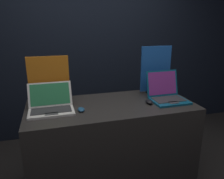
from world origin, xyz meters
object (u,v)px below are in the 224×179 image
Objects in this scene: promo_stand_front at (49,81)px; laptop_back at (166,94)px; mouse_back at (149,102)px; mouse_front at (81,109)px; laptop_front at (51,105)px; promo_stand_back at (156,71)px.

promo_stand_front is 1.18m from laptop_back.
mouse_front is at bearing -179.77° from mouse_back.
laptop_front is 1.15m from laptop_back.
promo_stand_back is at bearing 20.11° from mouse_front.
mouse_front is 0.18× the size of promo_stand_back.
mouse_front is 0.91× the size of mouse_back.
laptop_back is (0.89, 0.06, 0.05)m from mouse_front.
promo_stand_front is at bearing 161.80° from mouse_back.
laptop_front is 1.12× the size of laptop_back.
laptop_back is 0.32m from promo_stand_back.
promo_stand_back reaches higher than mouse_back.
mouse_back is (-0.22, -0.06, -0.05)m from laptop_back.
mouse_front is at bearing -159.89° from promo_stand_back.
mouse_front is (0.26, -0.09, -0.04)m from laptop_front.
promo_stand_front reaches higher than mouse_front.
laptop_front is 0.75× the size of promo_stand_back.
mouse_back is at bearing -5.21° from laptop_front.
promo_stand_front is 4.33× the size of mouse_back.
promo_stand_front reaches higher than mouse_back.
laptop_back is at bearing 3.73° from mouse_front.
laptop_front is at bearing 174.79° from mouse_back.
promo_stand_back is (0.00, 0.27, 0.19)m from laptop_back.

